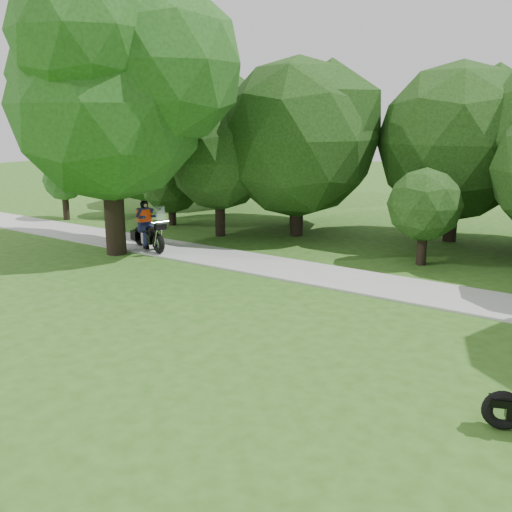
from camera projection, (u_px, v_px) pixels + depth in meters
The scene contains 4 objects.
ground at pixel (268, 426), 8.78m from camera, with size 100.00×100.00×0.00m, color #2C5017.
walkway at pixel (432, 294), 15.19m from camera, with size 60.00×2.20×0.06m, color gray.
big_tree_west at pixel (114, 81), 18.66m from camera, with size 8.64×6.56×9.96m.
touring_motorcycle at pixel (147, 231), 20.07m from camera, with size 2.18×1.22×1.72m.
Camera 1 is at (4.30, -6.62, 4.65)m, focal length 40.00 mm.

